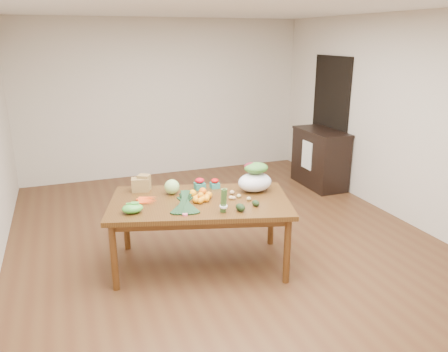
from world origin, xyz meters
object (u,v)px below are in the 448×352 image
object	(u,v)px
cabinet	(320,158)
kale_bunch	(185,204)
salad_bag	(255,179)
dining_table	(200,233)
paper_bag	(140,183)
mandarin_cluster	(201,197)
asparagus_bundle	(224,200)
cabbage	(172,187)

from	to	relation	value
cabinet	kale_bunch	xyz separation A→B (m)	(-2.89, -2.11, 0.36)
salad_bag	kale_bunch	bearing A→B (deg)	-161.12
dining_table	paper_bag	bearing A→B (deg)	151.89
salad_bag	dining_table	bearing A→B (deg)	-175.06
kale_bunch	cabinet	bearing A→B (deg)	52.02
mandarin_cluster	salad_bag	world-z (taller)	salad_bag
paper_bag	cabinet	bearing A→B (deg)	22.97
asparagus_bundle	salad_bag	distance (m)	0.71
cabbage	asparagus_bundle	size ratio (longest dim) A/B	0.65
mandarin_cluster	kale_bunch	size ratio (longest dim) A/B	0.45
dining_table	salad_bag	distance (m)	0.84
cabinet	salad_bag	size ratio (longest dim) A/B	2.67
cabinet	kale_bunch	size ratio (longest dim) A/B	2.55
paper_bag	cabbage	xyz separation A→B (m)	(0.31, -0.22, -0.01)
dining_table	cabinet	bearing A→B (deg)	50.90
cabbage	mandarin_cluster	distance (m)	0.39
paper_bag	mandarin_cluster	distance (m)	0.76
paper_bag	cabbage	bearing A→B (deg)	-35.88
cabinet	paper_bag	size ratio (longest dim) A/B	4.05
asparagus_bundle	cabbage	bearing A→B (deg)	132.23
asparagus_bundle	salad_bag	bearing A→B (deg)	56.15
cabinet	dining_table	bearing A→B (deg)	-144.98
asparagus_bundle	salad_bag	size ratio (longest dim) A/B	0.65
salad_bag	paper_bag	bearing A→B (deg)	158.99
cabbage	salad_bag	size ratio (longest dim) A/B	0.43
cabbage	mandarin_cluster	xyz separation A→B (m)	(0.22, -0.32, -0.03)
paper_bag	mandarin_cluster	size ratio (longest dim) A/B	1.40
dining_table	mandarin_cluster	world-z (taller)	mandarin_cluster
cabinet	cabbage	xyz separation A→B (m)	(-2.89, -1.57, 0.36)
dining_table	paper_bag	xyz separation A→B (m)	(-0.53, 0.51, 0.46)
mandarin_cluster	kale_bunch	world-z (taller)	kale_bunch
paper_bag	kale_bunch	distance (m)	0.82
cabinet	kale_bunch	world-z (taller)	cabinet
dining_table	cabbage	bearing A→B (deg)	143.62
mandarin_cluster	salad_bag	size ratio (longest dim) A/B	0.47
mandarin_cluster	asparagus_bundle	size ratio (longest dim) A/B	0.72
cabinet	kale_bunch	bearing A→B (deg)	-143.86
cabinet	paper_bag	xyz separation A→B (m)	(-3.19, -1.35, 0.37)
cabbage	asparagus_bundle	xyz separation A→B (m)	(0.34, -0.69, 0.04)
cabbage	mandarin_cluster	bearing A→B (deg)	-55.06
mandarin_cluster	paper_bag	bearing A→B (deg)	134.32
cabinet	mandarin_cluster	bearing A→B (deg)	-144.55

